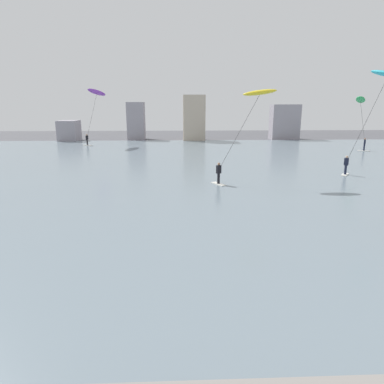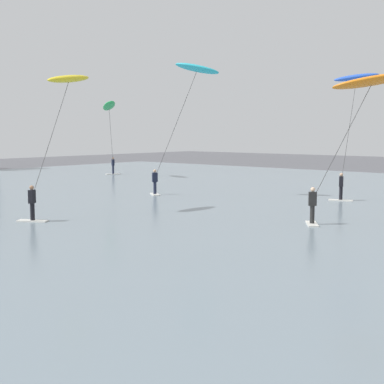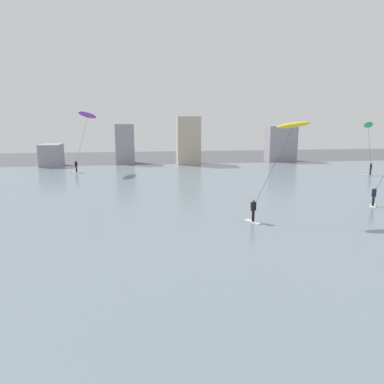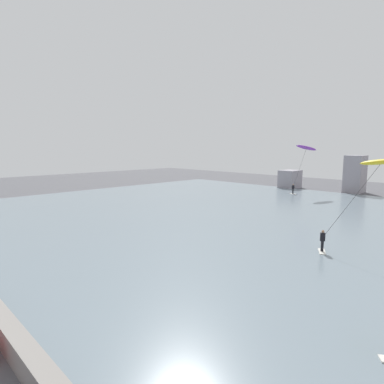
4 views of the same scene
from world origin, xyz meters
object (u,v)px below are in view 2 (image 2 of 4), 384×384
object	(u,v)px
kitesurfer_orange	(367,91)
kitesurfer_green	(109,113)
kitesurfer_yellow	(64,95)
kitesurfer_cyan	(192,83)
kitesurfer_blue	(355,90)

from	to	relation	value
kitesurfer_orange	kitesurfer_green	world-z (taller)	kitesurfer_green
kitesurfer_orange	kitesurfer_yellow	bearing A→B (deg)	118.93
kitesurfer_cyan	kitesurfer_green	size ratio (longest dim) A/B	1.23
kitesurfer_green	kitesurfer_blue	size ratio (longest dim) A/B	0.88
kitesurfer_orange	kitesurfer_cyan	distance (m)	12.42
kitesurfer_green	kitesurfer_yellow	bearing A→B (deg)	-137.20
kitesurfer_orange	kitesurfer_green	bearing A→B (deg)	71.47
kitesurfer_blue	kitesurfer_green	bearing A→B (deg)	89.54
kitesurfer_orange	kitesurfer_blue	bearing A→B (deg)	26.30
kitesurfer_blue	kitesurfer_yellow	distance (m)	17.87
kitesurfer_cyan	kitesurfer_blue	world-z (taller)	kitesurfer_cyan
kitesurfer_orange	kitesurfer_yellow	size ratio (longest dim) A/B	0.97
kitesurfer_blue	kitesurfer_yellow	xyz separation A→B (m)	(-15.93, 8.06, -0.80)
kitesurfer_cyan	kitesurfer_blue	bearing A→B (deg)	-49.27
kitesurfer_cyan	kitesurfer_yellow	world-z (taller)	kitesurfer_cyan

